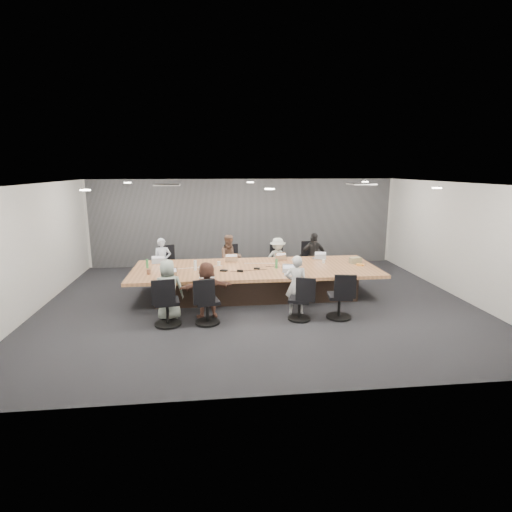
{
  "coord_description": "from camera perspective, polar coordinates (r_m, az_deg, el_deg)",
  "views": [
    {
      "loc": [
        -1.05,
        -9.01,
        3.13
      ],
      "look_at": [
        0.0,
        0.4,
        1.05
      ],
      "focal_mm": 28.0,
      "sensor_mm": 36.0,
      "label": 1
    }
  ],
  "objects": [
    {
      "name": "laptop_1",
      "position": [
        10.59,
        -3.57,
        -0.62
      ],
      "size": [
        0.33,
        0.22,
        0.02
      ],
      "primitive_type": "cube",
      "rotation": [
        0.0,
        0.0,
        3.14
      ],
      "color": "#8C6647",
      "rests_on": "conference_table"
    },
    {
      "name": "bottle_clear",
      "position": [
        9.67,
        -8.67,
        -1.32
      ],
      "size": [
        0.09,
        0.09,
        0.25
      ],
      "primitive_type": "cylinder",
      "rotation": [
        0.0,
        0.0,
        0.28
      ],
      "color": "silver",
      "rests_on": "conference_table"
    },
    {
      "name": "laptop_3",
      "position": [
        10.96,
        8.85,
        -0.31
      ],
      "size": [
        0.33,
        0.24,
        0.02
      ],
      "primitive_type": "cube",
      "rotation": [
        0.0,
        0.0,
        3.01
      ],
      "color": "#B2B2B7",
      "rests_on": "conference_table"
    },
    {
      "name": "laptop_5",
      "position": [
        9.03,
        -7.01,
        -3.0
      ],
      "size": [
        0.36,
        0.26,
        0.02
      ],
      "primitive_type": "cube",
      "rotation": [
        0.0,
        0.0,
        -0.08
      ],
      "color": "#B2B2B7",
      "rests_on": "conference_table"
    },
    {
      "name": "laptop_0",
      "position": [
        10.67,
        -13.56,
        -0.86
      ],
      "size": [
        0.36,
        0.26,
        0.02
      ],
      "primitive_type": "cube",
      "rotation": [
        0.0,
        0.0,
        3.25
      ],
      "color": "#B2B2B7",
      "rests_on": "conference_table"
    },
    {
      "name": "chair_2",
      "position": [
        11.69,
        2.81,
        -1.31
      ],
      "size": [
        0.6,
        0.6,
        0.73
      ],
      "primitive_type": null,
      "rotation": [
        0.0,
        0.0,
        3.39
      ],
      "color": "black",
      "rests_on": "ground"
    },
    {
      "name": "laptop_6",
      "position": [
        9.21,
        5.06,
        -2.65
      ],
      "size": [
        0.34,
        0.25,
        0.02
      ],
      "primitive_type": "cube",
      "rotation": [
        0.0,
        0.0,
        -0.12
      ],
      "color": "#B2B2B7",
      "rests_on": "conference_table"
    },
    {
      "name": "mic_right",
      "position": [
        9.71,
        0.14,
        -1.77
      ],
      "size": [
        0.17,
        0.13,
        0.03
      ],
      "primitive_type": "cube",
      "rotation": [
        0.0,
        0.0,
        -0.23
      ],
      "color": "black",
      "rests_on": "conference_table"
    },
    {
      "name": "cup_white_far",
      "position": [
        10.1,
        -5.33,
        -1.06
      ],
      "size": [
        0.09,
        0.09,
        0.1
      ],
      "primitive_type": "cylinder",
      "rotation": [
        0.0,
        0.0,
        -0.09
      ],
      "color": "white",
      "rests_on": "conference_table"
    },
    {
      "name": "chair_4",
      "position": [
        8.32,
        -12.58,
        -6.93
      ],
      "size": [
        0.65,
        0.65,
        0.84
      ],
      "primitive_type": null,
      "rotation": [
        0.0,
        0.0,
        0.15
      ],
      "color": "black",
      "rests_on": "ground"
    },
    {
      "name": "chair_5",
      "position": [
        8.28,
        -7.0,
        -6.98
      ],
      "size": [
        0.65,
        0.65,
        0.8
      ],
      "primitive_type": null,
      "rotation": [
        0.0,
        0.0,
        0.23
      ],
      "color": "black",
      "rests_on": "ground"
    },
    {
      "name": "mic_left",
      "position": [
        9.53,
        -4.63,
        -2.08
      ],
      "size": [
        0.19,
        0.16,
        0.03
      ],
      "primitive_type": "cube",
      "rotation": [
        0.0,
        0.0,
        -0.35
      ],
      "color": "black",
      "rests_on": "conference_table"
    },
    {
      "name": "person_2",
      "position": [
        11.3,
        3.1,
        -0.49
      ],
      "size": [
        0.85,
        0.57,
        1.23
      ],
      "primitive_type": "imported",
      "rotation": [
        0.0,
        0.0,
        6.43
      ],
      "color": "#B4BCB5",
      "rests_on": "ground"
    },
    {
      "name": "laptop_4",
      "position": [
        9.08,
        -12.09,
        -3.1
      ],
      "size": [
        0.34,
        0.26,
        0.02
      ],
      "primitive_type": "cube",
      "rotation": [
        0.0,
        0.0,
        -0.13
      ],
      "color": "#8C6647",
      "rests_on": "conference_table"
    },
    {
      "name": "stapler",
      "position": [
        9.42,
        -2.28,
        -2.15
      ],
      "size": [
        0.15,
        0.08,
        0.05
      ],
      "primitive_type": "cube",
      "rotation": [
        0.0,
        0.0,
        -0.29
      ],
      "color": "black",
      "rests_on": "conference_table"
    },
    {
      "name": "laptop_2",
      "position": [
        10.74,
        3.59,
        -0.44
      ],
      "size": [
        0.32,
        0.25,
        0.02
      ],
      "primitive_type": "cube",
      "rotation": [
        0.0,
        0.0,
        3.37
      ],
      "color": "#8C6647",
      "rests_on": "conference_table"
    },
    {
      "name": "person_6",
      "position": [
        8.71,
        5.77,
        -4.15
      ],
      "size": [
        0.55,
        0.43,
        1.32
      ],
      "primitive_type": "imported",
      "rotation": [
        0.0,
        0.0,
        2.89
      ],
      "color": "silver",
      "rests_on": "ground"
    },
    {
      "name": "conference_table",
      "position": [
        9.95,
        -0.06,
        -3.53
      ],
      "size": [
        6.0,
        2.2,
        0.74
      ],
      "color": "#2F2119",
      "rests_on": "ground"
    },
    {
      "name": "cup_white_near",
      "position": [
        10.45,
        9.64,
        -0.75
      ],
      "size": [
        0.09,
        0.09,
        0.09
      ],
      "primitive_type": "cylinder",
      "rotation": [
        0.0,
        0.0,
        0.28
      ],
      "color": "white",
      "rests_on": "conference_table"
    },
    {
      "name": "wall_right",
      "position": [
        10.99,
        27.15,
        1.96
      ],
      "size": [
        0.0,
        8.0,
        2.8
      ],
      "primitive_type": "cube",
      "rotation": [
        1.57,
        0.0,
        -1.57
      ],
      "color": "beige",
      "rests_on": "ground"
    },
    {
      "name": "wall_back",
      "position": [
        13.17,
        -1.75,
        4.84
      ],
      "size": [
        10.0,
        0.0,
        2.8
      ],
      "primitive_type": "cube",
      "rotation": [
        1.57,
        0.0,
        0.0
      ],
      "color": "beige",
      "rests_on": "ground"
    },
    {
      "name": "bottle_green_left",
      "position": [
        10.14,
        -15.28,
        -1.06
      ],
      "size": [
        0.08,
        0.08,
        0.22
      ],
      "primitive_type": "cylinder",
      "rotation": [
        0.0,
        0.0,
        -0.28
      ],
      "color": "#3B8846",
      "rests_on": "conference_table"
    },
    {
      "name": "person_4",
      "position": [
        8.58,
        -12.41,
        -4.74
      ],
      "size": [
        0.69,
        0.5,
        1.29
      ],
      "primitive_type": "imported",
      "rotation": [
        0.0,
        0.0,
        3.3
      ],
      "color": "#97A699",
      "rests_on": "ground"
    },
    {
      "name": "person_0",
      "position": [
        11.23,
        -13.2,
        -0.75
      ],
      "size": [
        0.5,
        0.35,
        1.28
      ],
      "primitive_type": "imported",
      "rotation": [
        0.0,
        0.0,
        6.39
      ],
      "color": "silver",
      "rests_on": "ground"
    },
    {
      "name": "chair_3",
      "position": [
        11.88,
        7.68,
        -0.91
      ],
      "size": [
        0.61,
        0.61,
        0.84
      ],
      "primitive_type": null,
      "rotation": [
        0.0,
        0.0,
        3.22
      ],
      "color": "black",
      "rests_on": "ground"
    },
    {
      "name": "person_1",
      "position": [
        11.15,
        -3.71,
        -0.38
      ],
      "size": [
        0.75,
        0.64,
        1.34
      ],
      "primitive_type": "imported",
      "rotation": [
        0.0,
        0.0,
        6.51
      ],
      "color": "brown",
      "rests_on": "ground"
    },
    {
      "name": "wall_front",
      "position": [
        5.41,
        5.23,
        -6.36
      ],
      "size": [
        10.0,
        0.0,
        2.8
      ],
      "primitive_type": "cube",
      "rotation": [
        -1.57,
        0.0,
        0.0
      ],
      "color": "beige",
      "rests_on": "ground"
    },
    {
      "name": "person_5",
      "position": [
        8.54,
        -7.02,
        -4.83
      ],
      "size": [
        1.19,
        0.59,
        1.23
      ],
      "primitive_type": "imported",
      "rotation": [
        0.0,
        0.0,
        3.35
      ],
      "color": "brown",
      "rests_on": "ground"
    },
    {
      "name": "floor",
      "position": [
        9.6,
        0.27,
        -6.65
      ],
      "size": [
        10.0,
        8.0,
        0.0
      ],
      "primitive_type": "cube",
      "color": "#232328",
      "rests_on": "ground"
    },
    {
      "name": "chair_6",
      "position": [
        8.48,
        6.22,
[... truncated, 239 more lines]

